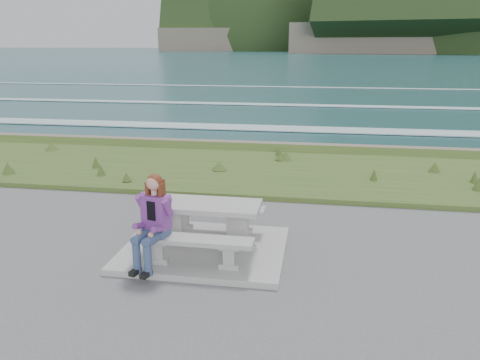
% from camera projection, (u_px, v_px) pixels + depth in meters
% --- Properties ---
extents(concrete_slab, '(2.60, 2.10, 0.10)m').
position_uv_depth(concrete_slab, '(205.00, 249.00, 7.63)').
color(concrete_slab, gray).
rests_on(concrete_slab, ground).
extents(picnic_table, '(1.80, 0.75, 0.75)m').
position_uv_depth(picnic_table, '(204.00, 213.00, 7.46)').
color(picnic_table, gray).
rests_on(picnic_table, concrete_slab).
extents(bench_landward, '(1.80, 0.35, 0.45)m').
position_uv_depth(bench_landward, '(193.00, 244.00, 6.86)').
color(bench_landward, gray).
rests_on(bench_landward, concrete_slab).
extents(bench_seaward, '(1.80, 0.35, 0.45)m').
position_uv_depth(bench_seaward, '(214.00, 212.00, 8.18)').
color(bench_seaward, gray).
rests_on(bench_seaward, concrete_slab).
extents(grass_verge, '(160.00, 4.50, 0.22)m').
position_uv_depth(grass_verge, '(249.00, 173.00, 12.38)').
color(grass_verge, '#2C4D1D').
rests_on(grass_verge, ground).
extents(shore_drop, '(160.00, 0.80, 2.20)m').
position_uv_depth(shore_drop, '(263.00, 150.00, 15.13)').
color(shore_drop, '#6D6151').
rests_on(shore_drop, ground).
extents(ocean, '(1600.00, 1600.00, 0.09)m').
position_uv_depth(ocean, '(292.00, 121.00, 31.90)').
color(ocean, '#1C4A51').
rests_on(ocean, ground).
extents(seated_woman, '(0.54, 0.75, 1.38)m').
position_uv_depth(seated_woman, '(151.00, 235.00, 6.78)').
color(seated_woman, '#334872').
rests_on(seated_woman, concrete_slab).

